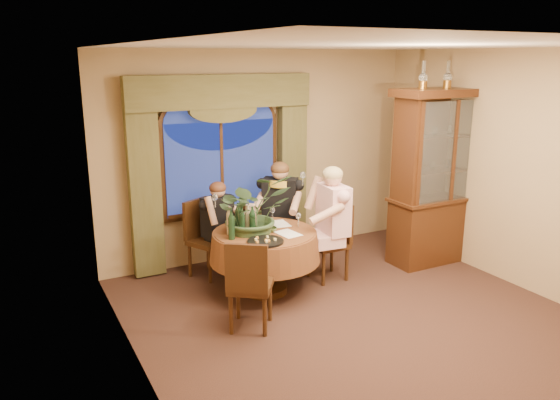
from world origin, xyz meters
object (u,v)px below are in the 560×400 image
oil_lamp_left (423,75)px  person_scarf (280,214)px  person_back (218,228)px  china_cabinet (440,177)px  olive_bowl (270,229)px  centerpiece_plant (252,182)px  chair_right (328,242)px  oil_lamp_center (448,75)px  chair_front_left (251,284)px  wine_bottle_1 (230,220)px  chair_back_right (278,230)px  oil_lamp_right (471,74)px  person_pink (333,225)px  wine_bottle_4 (242,222)px  wine_bottle_5 (248,219)px  wine_bottle_2 (238,217)px  wine_bottle_3 (231,225)px  wine_bottle_0 (252,221)px  chair_back (208,239)px  dining_table (265,262)px  stoneware_vase (251,217)px

oil_lamp_left → person_scarf: size_ratio=0.24×
person_back → china_cabinet: bearing=142.4°
olive_bowl → centerpiece_plant: bearing=140.3°
chair_right → china_cabinet: bearing=-94.3°
oil_lamp_center → olive_bowl: 3.01m
chair_front_left → wine_bottle_1: wine_bottle_1 is taller
centerpiece_plant → wine_bottle_1: 0.50m
china_cabinet → person_back: (-2.81, 0.89, -0.55)m
chair_back_right → person_back: size_ratio=0.79×
oil_lamp_center → oil_lamp_right: size_ratio=1.00×
person_pink → wine_bottle_4: size_ratio=4.40×
wine_bottle_5 → centerpiece_plant: bearing=39.2°
person_pink → olive_bowl: 0.83m
wine_bottle_2 → wine_bottle_3: size_ratio=1.00×
centerpiece_plant → wine_bottle_2: size_ratio=2.93×
wine_bottle_0 → wine_bottle_1: (-0.22, 0.13, 0.00)m
chair_back_right → person_pink: person_pink is taller
chair_right → wine_bottle_2: size_ratio=2.91×
chair_front_left → centerpiece_plant: 1.25m
oil_lamp_right → wine_bottle_2: 3.56m
wine_bottle_2 → chair_front_left: bearing=-106.3°
oil_lamp_right → wine_bottle_0: oil_lamp_right is taller
oil_lamp_left → centerpiece_plant: bearing=174.3°
wine_bottle_5 → chair_back: bearing=105.9°
dining_table → person_pink: size_ratio=0.89×
wine_bottle_2 → stoneware_vase: bearing=-13.4°
centerpiece_plant → wine_bottle_4: centerpiece_plant is taller
person_back → wine_bottle_2: (0.03, -0.59, 0.31)m
dining_table → chair_back_right: size_ratio=1.34×
wine_bottle_0 → wine_bottle_2: size_ratio=1.00×
china_cabinet → wine_bottle_4: 2.84m
centerpiece_plant → chair_back: bearing=114.1°
wine_bottle_2 → person_pink: bearing=-13.0°
person_pink → oil_lamp_left: bearing=-86.2°
china_cabinet → wine_bottle_3: 2.99m
wine_bottle_2 → wine_bottle_4: size_ratio=1.00×
chair_right → person_scarf: (-0.31, 0.69, 0.22)m
stoneware_vase → wine_bottle_1: size_ratio=0.91×
wine_bottle_1 → olive_bowl: bearing=-14.9°
china_cabinet → wine_bottle_2: (-2.78, 0.30, -0.24)m
person_pink → wine_bottle_1: person_pink is taller
dining_table → olive_bowl: olive_bowl is taller
chair_back → wine_bottle_3: 0.96m
dining_table → chair_right: (0.88, 0.00, 0.10)m
chair_right → oil_lamp_left: bearing=-95.7°
oil_lamp_center → dining_table: bearing=177.3°
person_pink → wine_bottle_2: bearing=82.4°
olive_bowl → wine_bottle_3: 0.53m
chair_back → olive_bowl: (0.47, -0.81, 0.29)m
wine_bottle_5 → wine_bottle_4: bearing=-153.3°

